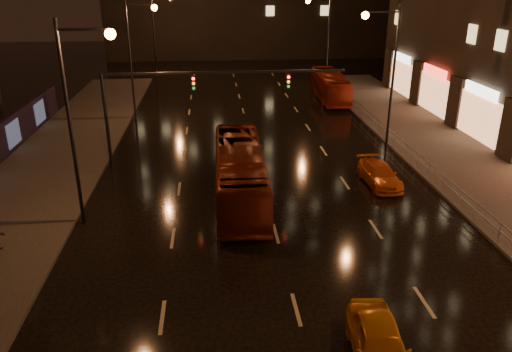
# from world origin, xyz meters

# --- Properties ---
(ground) EXTENTS (140.00, 140.00, 0.00)m
(ground) POSITION_xyz_m (0.00, 20.00, 0.00)
(ground) COLOR black
(ground) RESTS_ON ground
(sidewalk_left) EXTENTS (7.00, 70.00, 0.15)m
(sidewalk_left) POSITION_xyz_m (-13.50, 15.00, 0.07)
(sidewalk_left) COLOR #38332D
(sidewalk_left) RESTS_ON ground
(sidewalk_right) EXTENTS (7.00, 70.00, 0.15)m
(sidewalk_right) POSITION_xyz_m (13.50, 15.00, 0.07)
(sidewalk_right) COLOR #38332D
(sidewalk_right) RESTS_ON ground
(traffic_signal) EXTENTS (15.31, 0.32, 6.20)m
(traffic_signal) POSITION_xyz_m (-5.06, 20.00, 4.74)
(traffic_signal) COLOR black
(traffic_signal) RESTS_ON ground
(railing_right) EXTENTS (0.05, 56.00, 1.00)m
(railing_right) POSITION_xyz_m (10.20, 18.00, 0.90)
(railing_right) COLOR #99999E
(railing_right) RESTS_ON sidewalk_right
(bus_red) EXTENTS (2.77, 11.13, 3.09)m
(bus_red) POSITION_xyz_m (-1.50, 14.32, 1.54)
(bus_red) COLOR #641E0E
(bus_red) RESTS_ON ground
(bus_curb) EXTENTS (2.69, 10.11, 2.79)m
(bus_curb) POSITION_xyz_m (9.00, 37.65, 1.40)
(bus_curb) COLOR maroon
(bus_curb) RESTS_ON ground
(taxi_near) EXTENTS (2.10, 4.38, 1.45)m
(taxi_near) POSITION_xyz_m (2.18, 1.00, 0.72)
(taxi_near) COLOR orange
(taxi_near) RESTS_ON ground
(taxi_far) EXTENTS (1.95, 4.36, 1.24)m
(taxi_far) POSITION_xyz_m (6.99, 15.63, 0.62)
(taxi_far) COLOR orange
(taxi_far) RESTS_ON ground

